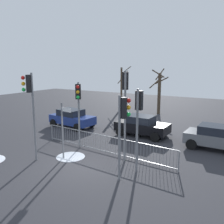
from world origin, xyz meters
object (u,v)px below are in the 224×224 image
at_px(traffic_light_rear_left, 123,119).
at_px(direction_sign_post, 63,128).
at_px(car_grey_near, 217,137).
at_px(bare_tree_left, 159,91).
at_px(traffic_light_rear_right, 139,111).
at_px(car_blue_far, 72,118).
at_px(car_black_mid, 142,125).
at_px(traffic_light_mid_left, 78,101).
at_px(bare_tree_right, 122,87).
at_px(traffic_light_mid_right, 125,95).
at_px(traffic_light_foreground_right, 30,97).

height_order(traffic_light_rear_left, direction_sign_post, traffic_light_rear_left).
distance_m(car_grey_near, bare_tree_left, 11.28).
relative_size(traffic_light_rear_left, traffic_light_rear_right, 0.96).
distance_m(traffic_light_rear_right, direction_sign_post, 4.37).
bearing_deg(car_blue_far, car_black_mid, 10.54).
bearing_deg(direction_sign_post, car_blue_far, 135.20).
bearing_deg(car_grey_near, direction_sign_post, -139.20).
height_order(traffic_light_mid_left, bare_tree_right, bare_tree_right).
xyz_separation_m(direction_sign_post, car_black_mid, (1.89, 6.23, -0.97)).
height_order(car_grey_near, bare_tree_left, bare_tree_left).
bearing_deg(traffic_light_rear_left, direction_sign_post, -149.22).
height_order(traffic_light_mid_left, traffic_light_mid_right, traffic_light_mid_right).
bearing_deg(traffic_light_rear_left, car_black_mid, 146.79).
xyz_separation_m(traffic_light_rear_left, bare_tree_right, (-8.64, 16.01, -0.26)).
relative_size(traffic_light_mid_left, car_grey_near, 1.06).
xyz_separation_m(traffic_light_foreground_right, traffic_light_mid_left, (0.96, 2.78, -0.45)).
bearing_deg(traffic_light_mid_right, traffic_light_mid_left, 146.26).
bearing_deg(bare_tree_right, traffic_light_mid_right, -61.18).
height_order(traffic_light_foreground_right, direction_sign_post, traffic_light_foreground_right).
xyz_separation_m(traffic_light_mid_right, bare_tree_left, (-2.86, 13.15, -1.16)).
bearing_deg(bare_tree_right, bare_tree_left, -9.14).
xyz_separation_m(traffic_light_rear_right, car_grey_near, (2.87, 5.23, -2.17)).
relative_size(traffic_light_rear_right, traffic_light_mid_right, 0.83).
relative_size(traffic_light_foreground_right, traffic_light_rear_left, 1.22).
bearing_deg(traffic_light_rear_left, bare_tree_right, 158.30).
bearing_deg(bare_tree_right, car_grey_near, -39.22).
height_order(traffic_light_rear_left, car_blue_far, traffic_light_rear_left).
xyz_separation_m(traffic_light_mid_left, direction_sign_post, (0.27, -1.73, -1.24)).
bearing_deg(car_grey_near, bare_tree_right, 141.96).
bearing_deg(traffic_light_foreground_right, traffic_light_mid_right, -102.24).
bearing_deg(car_blue_far, car_grey_near, 5.97).
bearing_deg(traffic_light_mid_right, car_black_mid, 74.00).
bearing_deg(traffic_light_foreground_right, traffic_light_rear_left, -128.37).
relative_size(traffic_light_rear_right, car_black_mid, 1.04).
bearing_deg(traffic_light_mid_right, traffic_light_foreground_right, -178.31).
relative_size(traffic_light_mid_left, bare_tree_left, 0.86).
xyz_separation_m(car_grey_near, bare_tree_right, (-11.70, 9.55, 1.78)).
height_order(traffic_light_mid_right, car_grey_near, traffic_light_mid_right).
bearing_deg(traffic_light_rear_right, bare_tree_right, 120.28).
height_order(traffic_light_mid_left, car_blue_far, traffic_light_mid_left).
relative_size(direction_sign_post, car_blue_far, 0.79).
height_order(direction_sign_post, car_grey_near, direction_sign_post).
bearing_deg(car_grey_near, traffic_light_foreground_right, -139.08).
relative_size(traffic_light_foreground_right, traffic_light_mid_right, 0.97).
distance_m(traffic_light_rear_left, traffic_light_mid_left, 4.87).
distance_m(traffic_light_mid_left, bare_tree_right, 14.34).
relative_size(traffic_light_rear_right, direction_sign_post, 1.29).
bearing_deg(bare_tree_left, traffic_light_rear_right, -73.94).
relative_size(car_black_mid, bare_tree_left, 0.82).
height_order(traffic_light_rear_right, car_blue_far, traffic_light_rear_right).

